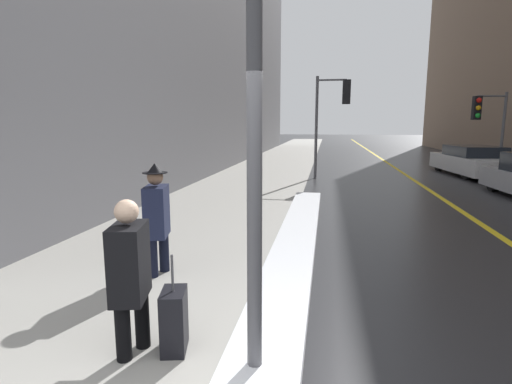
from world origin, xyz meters
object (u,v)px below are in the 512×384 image
lamp_post (254,57)px  pedestrian_with_shoulder_bag (157,215)px  traffic_light_near (335,105)px  pedestrian_trailing (130,271)px  rolling_suitcase (174,321)px  traffic_light_far (486,117)px  parked_car_white (472,161)px

lamp_post → pedestrian_with_shoulder_bag: bearing=129.7°
traffic_light_near → pedestrian_trailing: traffic_light_near is taller
lamp_post → rolling_suitcase: (-0.82, 0.32, -2.30)m
pedestrian_trailing → lamp_post: bearing=67.3°
rolling_suitcase → lamp_post: bearing=55.9°
traffic_light_far → parked_car_white: (-0.04, 0.97, -1.80)m
traffic_light_near → pedestrian_with_shoulder_bag: size_ratio=2.45×
traffic_light_far → parked_car_white: traffic_light_far is taller
lamp_post → pedestrian_trailing: (-1.18, 0.20, -1.78)m
traffic_light_near → parked_car_white: traffic_light_near is taller
lamp_post → pedestrian_with_shoulder_bag: (-1.77, 2.14, -1.73)m
traffic_light_far → lamp_post: bearing=55.0°
traffic_light_near → pedestrian_trailing: bearing=-98.2°
traffic_light_far → pedestrian_trailing: 15.92m
traffic_light_far → pedestrian_with_shoulder_bag: bearing=45.1°
lamp_post → rolling_suitcase: 2.46m
pedestrian_trailing → rolling_suitcase: bearing=95.0°
lamp_post → traffic_light_near: (0.77, 12.90, 0.23)m
lamp_post → traffic_light_near: bearing=86.6°
pedestrian_with_shoulder_bag → traffic_light_far: bearing=132.1°
pedestrian_trailing → parked_car_white: pedestrian_trailing is taller
traffic_light_far → parked_car_white: 2.05m
pedestrian_trailing → pedestrian_with_shoulder_bag: bearing=-175.8°
traffic_light_near → traffic_light_far: traffic_light_near is taller
pedestrian_trailing → rolling_suitcase: 0.64m
lamp_post → pedestrian_trailing: bearing=170.2°
lamp_post → traffic_light_near: 12.92m
lamp_post → pedestrian_with_shoulder_bag: lamp_post is taller
traffic_light_near → traffic_light_far: (5.80, 1.12, -0.44)m
lamp_post → rolling_suitcase: bearing=158.8°
lamp_post → traffic_light_far: size_ratio=1.28×
pedestrian_trailing → pedestrian_with_shoulder_bag: 2.02m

